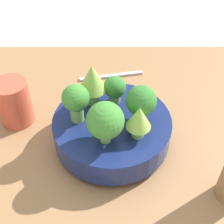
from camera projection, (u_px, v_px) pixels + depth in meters
name	position (u px, v px, depth m)	size (l,w,h in m)	color
ground_plane	(123.00, 139.00, 0.69)	(6.00, 6.00, 0.00)	beige
table	(124.00, 134.00, 0.67)	(0.94, 0.65, 0.03)	olive
bowl	(112.00, 129.00, 0.61)	(0.23, 0.23, 0.06)	navy
romanesco_piece_far	(139.00, 119.00, 0.53)	(0.04, 0.04, 0.07)	#6BA34C
broccoli_floret_front	(115.00, 88.00, 0.61)	(0.04, 0.04, 0.06)	#609347
broccoli_floret_right	(76.00, 100.00, 0.56)	(0.05, 0.05, 0.08)	#609347
broccoli_floret_back	(105.00, 121.00, 0.52)	(0.07, 0.07, 0.08)	#6BA34C
broccoli_floret_left	(141.00, 102.00, 0.56)	(0.06, 0.06, 0.08)	#6BA34C
romanesco_piece_near	(92.00, 80.00, 0.58)	(0.05, 0.05, 0.09)	#6BA34C
cup	(14.00, 103.00, 0.65)	(0.07, 0.07, 0.10)	#C64C38
fork	(111.00, 76.00, 0.79)	(0.16, 0.04, 0.01)	#B2B2B7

